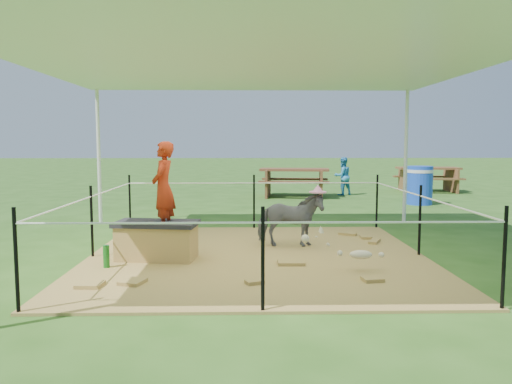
{
  "coord_description": "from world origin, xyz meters",
  "views": [
    {
      "loc": [
        -0.16,
        -6.75,
        1.58
      ],
      "look_at": [
        0.0,
        0.6,
        0.85
      ],
      "focal_mm": 35.0,
      "sensor_mm": 36.0,
      "label": 1
    }
  ],
  "objects_px": {
    "woman": "(163,180)",
    "green_bottle": "(106,256)",
    "foal": "(361,252)",
    "trash_barrel": "(420,185)",
    "picnic_table_far": "(428,179)",
    "picnic_table_near": "(294,183)",
    "distant_person": "(343,176)",
    "pony": "(290,219)",
    "straw_bale": "(157,242)"
  },
  "relations": [
    {
      "from": "woman",
      "to": "green_bottle",
      "type": "xyz_separation_m",
      "value": [
        -0.65,
        -0.45,
        -0.92
      ]
    },
    {
      "from": "foal",
      "to": "trash_barrel",
      "type": "relative_size",
      "value": 0.83
    },
    {
      "from": "green_bottle",
      "to": "picnic_table_far",
      "type": "relative_size",
      "value": 0.15
    },
    {
      "from": "woman",
      "to": "trash_barrel",
      "type": "relative_size",
      "value": 1.24
    },
    {
      "from": "woman",
      "to": "picnic_table_near",
      "type": "bearing_deg",
      "value": 169.83
    },
    {
      "from": "picnic_table_far",
      "to": "picnic_table_near",
      "type": "bearing_deg",
      "value": -159.56
    },
    {
      "from": "green_bottle",
      "to": "picnic_table_far",
      "type": "xyz_separation_m",
      "value": [
        7.61,
        9.75,
        0.23
      ]
    },
    {
      "from": "green_bottle",
      "to": "distant_person",
      "type": "height_order",
      "value": "distant_person"
    },
    {
      "from": "picnic_table_near",
      "to": "picnic_table_far",
      "type": "bearing_deg",
      "value": 23.87
    },
    {
      "from": "picnic_table_near",
      "to": "pony",
      "type": "bearing_deg",
      "value": -89.14
    },
    {
      "from": "pony",
      "to": "distant_person",
      "type": "distance_m",
      "value": 7.94
    },
    {
      "from": "straw_bale",
      "to": "green_bottle",
      "type": "xyz_separation_m",
      "value": [
        -0.55,
        -0.45,
        -0.08
      ]
    },
    {
      "from": "picnic_table_near",
      "to": "distant_person",
      "type": "relative_size",
      "value": 1.74
    },
    {
      "from": "distant_person",
      "to": "green_bottle",
      "type": "bearing_deg",
      "value": 40.97
    },
    {
      "from": "distant_person",
      "to": "woman",
      "type": "bearing_deg",
      "value": 43.22
    },
    {
      "from": "trash_barrel",
      "to": "foal",
      "type": "bearing_deg",
      "value": -114.57
    },
    {
      "from": "woman",
      "to": "foal",
      "type": "height_order",
      "value": "woman"
    },
    {
      "from": "green_bottle",
      "to": "picnic_table_near",
      "type": "xyz_separation_m",
      "value": [
        3.17,
        8.41,
        0.24
      ]
    },
    {
      "from": "straw_bale",
      "to": "green_bottle",
      "type": "height_order",
      "value": "straw_bale"
    },
    {
      "from": "trash_barrel",
      "to": "straw_bale",
      "type": "bearing_deg",
      "value": -133.1
    },
    {
      "from": "straw_bale",
      "to": "trash_barrel",
      "type": "relative_size",
      "value": 1.03
    },
    {
      "from": "straw_bale",
      "to": "trash_barrel",
      "type": "height_order",
      "value": "trash_barrel"
    },
    {
      "from": "green_bottle",
      "to": "distant_person",
      "type": "xyz_separation_m",
      "value": [
        4.67,
        8.81,
        0.4
      ]
    },
    {
      "from": "straw_bale",
      "to": "picnic_table_far",
      "type": "xyz_separation_m",
      "value": [
        7.06,
        9.3,
        0.14
      ]
    },
    {
      "from": "green_bottle",
      "to": "trash_barrel",
      "type": "distance_m",
      "value": 8.98
    },
    {
      "from": "picnic_table_near",
      "to": "picnic_table_far",
      "type": "xyz_separation_m",
      "value": [
        4.44,
        1.35,
        -0.02
      ]
    },
    {
      "from": "pony",
      "to": "woman",
      "type": "bearing_deg",
      "value": 115.98
    },
    {
      "from": "woman",
      "to": "picnic_table_far",
      "type": "height_order",
      "value": "woman"
    },
    {
      "from": "picnic_table_far",
      "to": "foal",
      "type": "bearing_deg",
      "value": -110.61
    },
    {
      "from": "foal",
      "to": "picnic_table_far",
      "type": "xyz_separation_m",
      "value": [
        4.48,
        9.99,
        0.14
      ]
    },
    {
      "from": "green_bottle",
      "to": "woman",
      "type": "bearing_deg",
      "value": 34.7
    },
    {
      "from": "green_bottle",
      "to": "trash_barrel",
      "type": "height_order",
      "value": "trash_barrel"
    },
    {
      "from": "woman",
      "to": "trash_barrel",
      "type": "bearing_deg",
      "value": 144.81
    },
    {
      "from": "foal",
      "to": "trash_barrel",
      "type": "bearing_deg",
      "value": 67.69
    },
    {
      "from": "straw_bale",
      "to": "green_bottle",
      "type": "relative_size",
      "value": 3.6
    },
    {
      "from": "woman",
      "to": "picnic_table_far",
      "type": "relative_size",
      "value": 0.64
    },
    {
      "from": "straw_bale",
      "to": "picnic_table_near",
      "type": "bearing_deg",
      "value": 71.77
    },
    {
      "from": "foal",
      "to": "picnic_table_far",
      "type": "distance_m",
      "value": 10.95
    },
    {
      "from": "straw_bale",
      "to": "picnic_table_near",
      "type": "height_order",
      "value": "picnic_table_near"
    },
    {
      "from": "picnic_table_far",
      "to": "distant_person",
      "type": "bearing_deg",
      "value": -158.57
    },
    {
      "from": "trash_barrel",
      "to": "green_bottle",
      "type": "bearing_deg",
      "value": -133.7
    },
    {
      "from": "pony",
      "to": "picnic_table_far",
      "type": "height_order",
      "value": "pony"
    },
    {
      "from": "green_bottle",
      "to": "picnic_table_far",
      "type": "height_order",
      "value": "picnic_table_far"
    },
    {
      "from": "trash_barrel",
      "to": "picnic_table_far",
      "type": "xyz_separation_m",
      "value": [
        1.41,
        3.26,
        -0.09
      ]
    },
    {
      "from": "straw_bale",
      "to": "woman",
      "type": "xyz_separation_m",
      "value": [
        0.1,
        0.0,
        0.83
      ]
    },
    {
      "from": "pony",
      "to": "picnic_table_far",
      "type": "xyz_separation_m",
      "value": [
        5.21,
        8.55,
        -0.04
      ]
    },
    {
      "from": "trash_barrel",
      "to": "distant_person",
      "type": "distance_m",
      "value": 2.78
    },
    {
      "from": "pony",
      "to": "trash_barrel",
      "type": "height_order",
      "value": "trash_barrel"
    },
    {
      "from": "straw_bale",
      "to": "picnic_table_far",
      "type": "relative_size",
      "value": 0.53
    },
    {
      "from": "trash_barrel",
      "to": "woman",
      "type": "bearing_deg",
      "value": -132.59
    }
  ]
}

